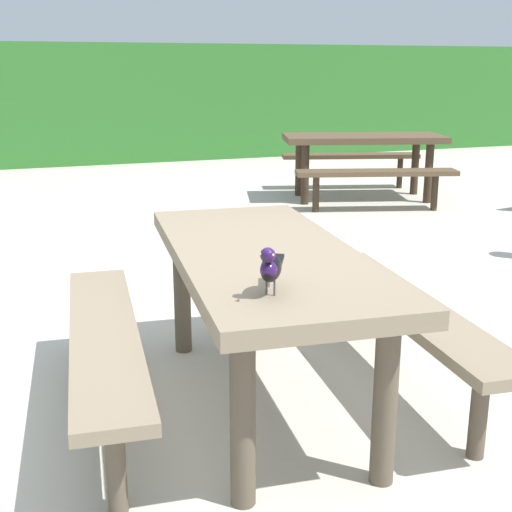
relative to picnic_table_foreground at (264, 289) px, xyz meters
name	(u,v)px	position (x,y,z in m)	size (l,w,h in m)	color
ground_plane	(250,397)	(-0.04, 0.08, -0.56)	(60.00, 60.00, 0.00)	beige
hedge_wall	(63,102)	(-0.04, 9.40, 0.37)	(28.00, 2.39, 1.85)	#2D6B28
picnic_table_foreground	(264,289)	(0.00, 0.00, 0.00)	(1.84, 1.87, 0.74)	#84725B
bird_grackle	(270,267)	(-0.20, -0.59, 0.29)	(0.17, 0.26, 0.18)	black
picnic_table_mid_left	(363,151)	(2.85, 4.32, 0.00)	(2.11, 2.09, 0.74)	brown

